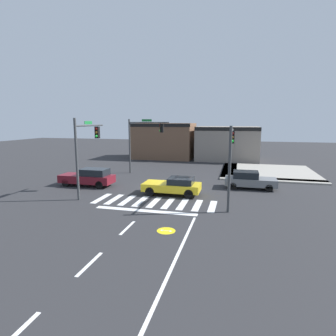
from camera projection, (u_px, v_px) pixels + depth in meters
ground_plane at (169, 188)px, 24.25m from camera, size 120.00×120.00×0.00m
crosswalk_near at (154, 202)px, 19.94m from camera, size 8.72×2.72×0.01m
lane_markings at (135, 245)px, 13.04m from camera, size 6.80×18.75×0.01m
bike_detector_marking at (166, 231)px, 14.75m from camera, size 0.99×0.99×0.01m
curb_corner_northeast at (263, 172)px, 31.20m from camera, size 10.00×10.60×0.15m
storefront_row at (194, 142)px, 42.47m from camera, size 18.53×6.87×5.38m
traffic_signal_northwest at (143, 136)px, 30.13m from camera, size 4.54×0.32×5.92m
traffic_signal_southeast at (231, 149)px, 19.22m from camera, size 0.32×5.69×5.44m
traffic_signal_southwest at (86, 144)px, 21.20m from camera, size 0.32×4.20×5.94m
car_yellow at (174, 186)px, 21.89m from camera, size 4.46×1.95×1.38m
car_gray at (249, 180)px, 23.94m from camera, size 4.26×1.84×1.47m
car_maroon at (89, 177)px, 24.80m from camera, size 4.80×1.74×1.58m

